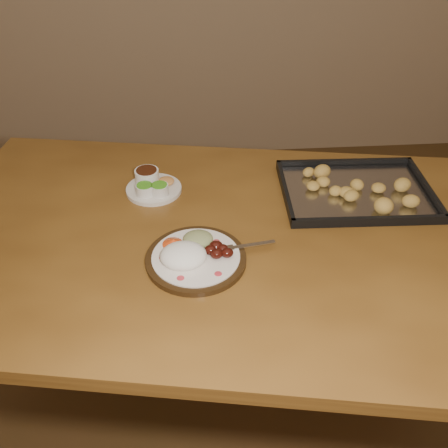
{
  "coord_description": "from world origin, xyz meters",
  "views": [
    {
      "loc": [
        -0.18,
        -0.74,
        1.54
      ],
      "look_at": [
        -0.11,
        0.26,
        0.77
      ],
      "focal_mm": 40.0,
      "sensor_mm": 36.0,
      "label": 1
    }
  ],
  "objects": [
    {
      "name": "dining_table",
      "position": [
        -0.12,
        0.24,
        0.65
      ],
      "size": [
        1.63,
        1.14,
        0.75
      ],
      "rotation": [
        0.0,
        0.0,
        -0.17
      ],
      "color": "brown",
      "rests_on": "ground"
    },
    {
      "name": "condiment_saucer",
      "position": [
        -0.3,
        0.45,
        0.77
      ],
      "size": [
        0.16,
        0.16,
        0.05
      ],
      "rotation": [
        0.0,
        0.0,
        0.26
      ],
      "color": "silver",
      "rests_on": "dining_table"
    },
    {
      "name": "dinner_plate",
      "position": [
        -0.19,
        0.15,
        0.77
      ],
      "size": [
        0.31,
        0.24,
        0.05
      ],
      "rotation": [
        0.0,
        0.0,
        0.24
      ],
      "color": "black",
      "rests_on": "dining_table"
    },
    {
      "name": "baking_tray",
      "position": [
        0.27,
        0.39,
        0.76
      ],
      "size": [
        0.42,
        0.32,
        0.04
      ],
      "rotation": [
        0.0,
        0.0,
        -0.03
      ],
      "color": "black",
      "rests_on": "dining_table"
    }
  ]
}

